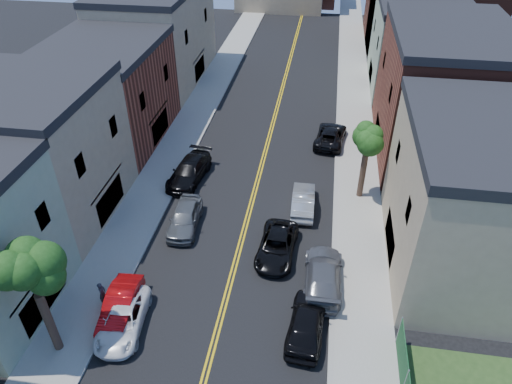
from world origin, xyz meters
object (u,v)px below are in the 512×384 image
at_px(white_pickup, 123,319).
at_px(grey_car_right, 323,275).
at_px(dark_car_right_far, 330,135).
at_px(pedestrian_left, 102,293).
at_px(grey_car_left, 185,217).
at_px(black_suv_lane, 277,246).
at_px(red_sedan, 120,306).
at_px(silver_car_right, 303,201).
at_px(black_car_left, 189,171).
at_px(black_car_right, 307,322).

xyz_separation_m(white_pickup, grey_car_right, (10.55, 4.83, 0.14)).
relative_size(dark_car_right_far, pedestrian_left, 3.39).
relative_size(grey_car_left, dark_car_right_far, 0.90).
bearing_deg(grey_car_right, black_suv_lane, -36.75).
xyz_separation_m(red_sedan, silver_car_right, (9.30, 11.22, 0.02)).
distance_m(white_pickup, grey_car_right, 11.61).
bearing_deg(black_car_left, dark_car_right_far, 42.55).
distance_m(white_pickup, black_car_left, 14.47).
distance_m(silver_car_right, dark_car_right_far, 10.21).
xyz_separation_m(white_pickup, black_suv_lane, (7.53, 7.04, 0.03)).
xyz_separation_m(white_pickup, grey_car_left, (0.96, 8.79, 0.14)).
height_order(black_car_right, black_suv_lane, black_car_right).
relative_size(grey_car_right, black_car_right, 1.15).
height_order(grey_car_right, pedestrian_left, pedestrian_left).
bearing_deg(pedestrian_left, silver_car_right, -51.85).
bearing_deg(red_sedan, black_car_left, 84.96).
height_order(red_sedan, silver_car_right, silver_car_right).
bearing_deg(grey_car_right, black_car_left, -42.27).
xyz_separation_m(grey_car_left, black_suv_lane, (6.57, -1.75, -0.11)).
distance_m(red_sedan, silver_car_right, 14.58).
relative_size(grey_car_right, pedestrian_left, 3.55).
xyz_separation_m(black_car_right, pedestrian_left, (-11.53, 0.13, 0.11)).
bearing_deg(grey_car_left, pedestrian_left, -113.19).
bearing_deg(grey_car_left, black_car_left, 98.96).
bearing_deg(black_car_left, grey_car_left, -70.15).
bearing_deg(black_car_right, grey_car_left, -35.92).
height_order(white_pickup, grey_car_right, grey_car_right).
relative_size(white_pickup, black_car_left, 0.86).
distance_m(white_pickup, black_suv_lane, 10.31).
relative_size(grey_car_right, silver_car_right, 1.21).
bearing_deg(black_car_right, pedestrian_left, 3.93).
bearing_deg(white_pickup, silver_car_right, 47.85).
bearing_deg(silver_car_right, black_car_left, -16.65).
distance_m(black_suv_lane, pedestrian_left, 10.85).
height_order(grey_car_left, black_car_left, grey_car_left).
bearing_deg(grey_car_right, black_car_right, 77.97).
relative_size(white_pickup, black_suv_lane, 0.95).
xyz_separation_m(silver_car_right, dark_car_right_far, (1.70, 10.06, -0.02)).
bearing_deg(red_sedan, pedestrian_left, 151.80).
bearing_deg(black_suv_lane, white_pickup, -133.89).
xyz_separation_m(white_pickup, black_car_right, (9.82, 1.23, 0.16)).
bearing_deg(grey_car_right, red_sedan, 19.51).
xyz_separation_m(grey_car_left, dark_car_right_far, (9.59, 13.29, -0.07)).
xyz_separation_m(grey_car_right, dark_car_right_far, (0.00, 17.25, -0.07)).
distance_m(black_car_left, silver_car_right, 9.46).
height_order(grey_car_left, grey_car_right, grey_car_left).
relative_size(red_sedan, black_car_left, 0.81).
distance_m(white_pickup, dark_car_right_far, 24.47).
height_order(dark_car_right_far, pedestrian_left, pedestrian_left).
relative_size(black_car_right, pedestrian_left, 3.09).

